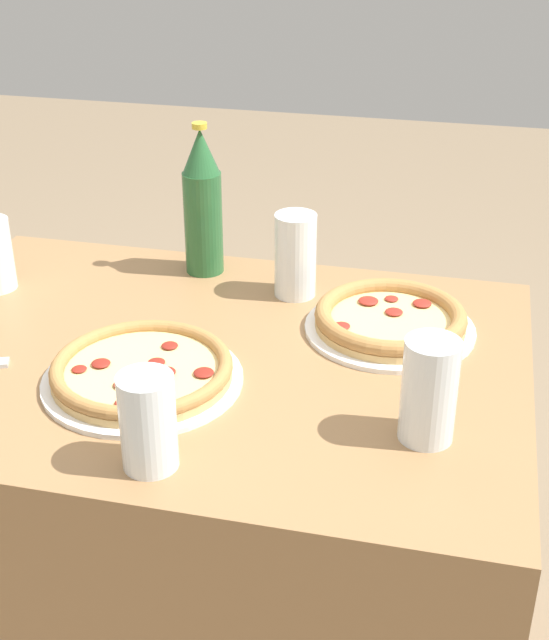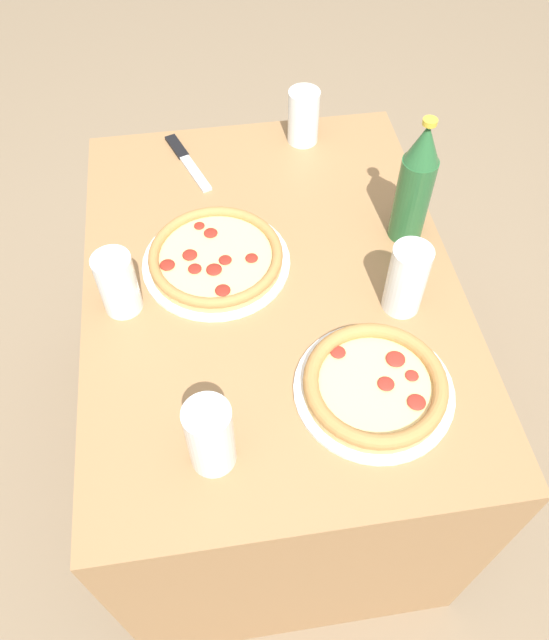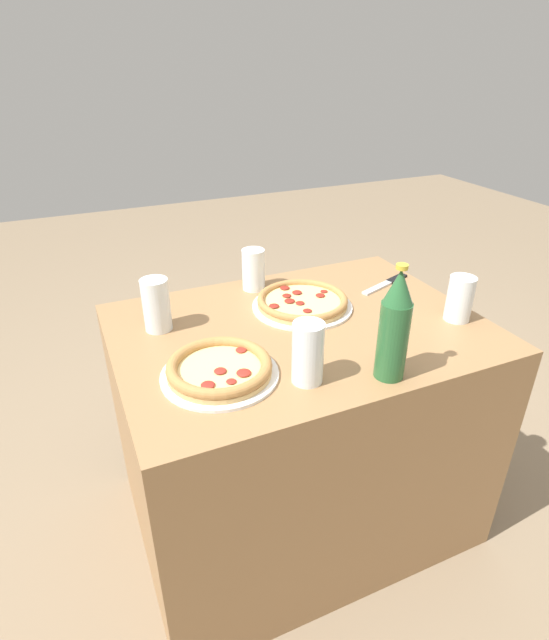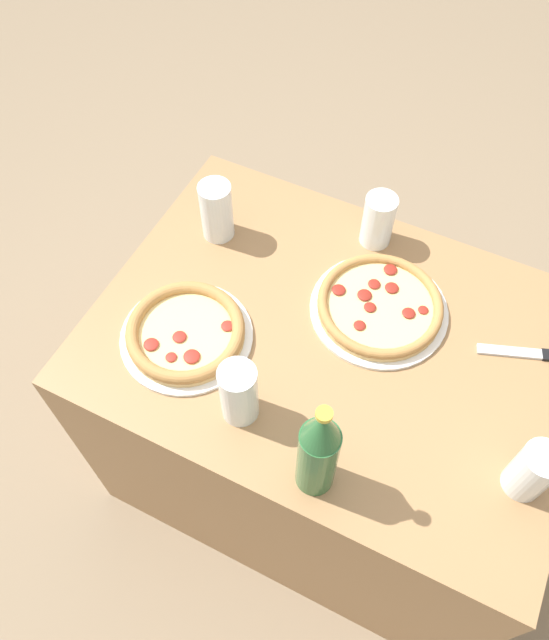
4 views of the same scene
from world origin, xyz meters
TOP-DOWN VIEW (x-y plane):
  - ground_plane at (0.00, 0.00)m, footprint 8.00×8.00m
  - table at (0.00, 0.00)m, footprint 1.00×0.73m
  - pizza_margherita at (-0.06, -0.10)m, footprint 0.29×0.29m
  - pizza_veggie at (0.28, 0.14)m, footprint 0.27×0.27m
  - glass_mango_juice at (0.36, -0.14)m, footprint 0.07×0.07m
  - glass_red_wine at (0.02, -0.28)m, footprint 0.07×0.07m
  - glass_orange_juice at (0.10, 0.23)m, footprint 0.07×0.07m
  - glass_lemonade at (-0.42, 0.14)m, footprint 0.07×0.07m
  - beer_bottle at (-0.08, 0.29)m, footprint 0.07×0.07m
  - knife at (-0.38, -0.14)m, footprint 0.21×0.10m

SIDE VIEW (x-z plane):
  - ground_plane at x=0.00m, z-range 0.00..0.00m
  - table at x=0.00m, z-range 0.00..0.71m
  - knife at x=-0.38m, z-range 0.71..0.72m
  - pizza_margherita at x=-0.06m, z-range 0.71..0.75m
  - pizza_veggie at x=0.28m, z-range 0.71..0.75m
  - glass_lemonade at x=-0.42m, z-range 0.70..0.83m
  - glass_red_wine at x=0.02m, z-range 0.70..0.83m
  - glass_orange_juice at x=0.10m, z-range 0.70..0.85m
  - glass_mango_juice at x=0.36m, z-range 0.71..0.85m
  - beer_bottle at x=-0.08m, z-range 0.70..0.98m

